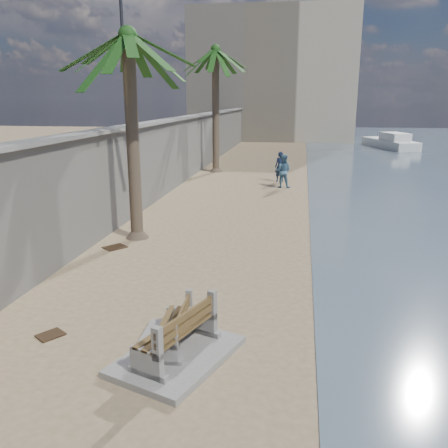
{
  "coord_description": "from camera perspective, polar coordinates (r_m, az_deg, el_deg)",
  "views": [
    {
      "loc": [
        1.58,
        -5.76,
        4.65
      ],
      "look_at": [
        -0.5,
        7.0,
        1.2
      ],
      "focal_mm": 38.0,
      "sensor_mm": 36.0,
      "label": 1
    }
  ],
  "objects": [
    {
      "name": "streetlight",
      "position": [
        19.08,
        -12.08,
        20.63
      ],
      "size": [
        0.28,
        0.28,
        5.12
      ],
      "color": "#2D2D33",
      "rests_on": "wall_cap"
    },
    {
      "name": "palm_back",
      "position": [
        30.83,
        -1.03,
        20.06
      ],
      "size": [
        5.0,
        5.0,
        8.42
      ],
      "color": "brown",
      "rests_on": "ground_plane"
    },
    {
      "name": "debris_d",
      "position": [
        10.43,
        -20.15,
        -12.42
      ],
      "size": [
        0.61,
        0.64,
        0.03
      ],
      "primitive_type": "cube",
      "rotation": [
        0.0,
        0.0,
        4.11
      ],
      "color": "#382616",
      "rests_on": "ground_plane"
    },
    {
      "name": "bench_near",
      "position": [
        8.88,
        -5.7,
        -13.48
      ],
      "size": [
        2.33,
        2.77,
        0.99
      ],
      "color": "gray",
      "rests_on": "ground_plane"
    },
    {
      "name": "person_b",
      "position": [
        25.5,
        7.12,
        6.55
      ],
      "size": [
        1.05,
        0.88,
        1.96
      ],
      "primitive_type": "imported",
      "rotation": [
        0.0,
        0.0,
        2.98
      ],
      "color": "teal",
      "rests_on": "ground_plane"
    },
    {
      "name": "seawall",
      "position": [
        26.79,
        -5.52,
        8.66
      ],
      "size": [
        0.45,
        70.0,
        3.5
      ],
      "primitive_type": "cube",
      "color": "gray",
      "rests_on": "ground_plane"
    },
    {
      "name": "ground_plane",
      "position": [
        7.57,
        -5.21,
        -23.03
      ],
      "size": [
        140.0,
        140.0,
        0.0
      ],
      "primitive_type": "plane",
      "color": "#9F8461"
    },
    {
      "name": "debris_c",
      "position": [
        15.6,
        -12.99,
        -2.74
      ],
      "size": [
        0.84,
        0.86,
        0.03
      ],
      "primitive_type": "cube",
      "rotation": [
        0.0,
        0.0,
        0.89
      ],
      "color": "#382616",
      "rests_on": "ground_plane"
    },
    {
      "name": "yacht_far",
      "position": [
        48.69,
        19.28,
        9.05
      ],
      "size": [
        4.41,
        8.07,
        1.5
      ],
      "primitive_type": null,
      "rotation": [
        0.0,
        0.0,
        1.88
      ],
      "color": "silver",
      "rests_on": "bay_water"
    },
    {
      "name": "wall_cap",
      "position": [
        26.66,
        -5.62,
        12.5
      ],
      "size": [
        0.8,
        70.0,
        0.12
      ],
      "primitive_type": "cube",
      "color": "gray",
      "rests_on": "seawall"
    },
    {
      "name": "bench_far",
      "position": [
        9.25,
        -6.25,
        -12.75
      ],
      "size": [
        1.47,
        2.07,
        0.84
      ],
      "color": "gray",
      "rests_on": "ground_plane"
    },
    {
      "name": "person_a",
      "position": [
        27.31,
        6.81,
        7.11
      ],
      "size": [
        0.75,
        0.54,
        1.96
      ],
      "primitive_type": "imported",
      "rotation": [
        0.0,
        0.0,
        -0.09
      ],
      "color": "#15213C",
      "rests_on": "ground_plane"
    },
    {
      "name": "palm_mid",
      "position": [
        15.99,
        -11.51,
        21.09
      ],
      "size": [
        5.0,
        5.0,
        7.42
      ],
      "color": "brown",
      "rests_on": "ground_plane"
    },
    {
      "name": "end_building",
      "position": [
        57.92,
        5.97,
        17.18
      ],
      "size": [
        18.0,
        12.0,
        14.0
      ],
      "primitive_type": "cube",
      "color": "#B7AA93",
      "rests_on": "ground_plane"
    }
  ]
}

